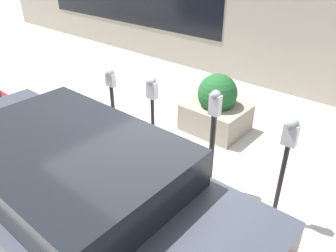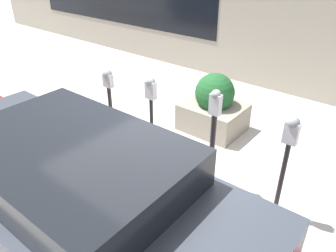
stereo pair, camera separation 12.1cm
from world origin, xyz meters
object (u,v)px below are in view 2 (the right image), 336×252
(parking_meter_nearest, at_px, (288,150))
(parked_car_middle, at_px, (69,189))
(parking_meter_middle, at_px, (151,100))
(parking_meter_fourth, at_px, (109,91))
(parking_meter_second, at_px, (213,129))
(planter_box, at_px, (214,107))

(parking_meter_nearest, relative_size, parked_car_middle, 0.32)
(parking_meter_middle, xyz_separation_m, parking_meter_fourth, (1.00, -0.02, -0.12))
(parking_meter_second, bearing_deg, parking_meter_middle, -2.78)
(parking_meter_middle, distance_m, planter_box, 1.56)
(planter_box, height_order, parked_car_middle, parked_car_middle)
(parking_meter_second, distance_m, parking_meter_middle, 1.18)
(parking_meter_nearest, distance_m, parking_meter_second, 1.00)
(parking_meter_nearest, height_order, parking_meter_fourth, parking_meter_nearest)
(parking_meter_second, relative_size, parked_car_middle, 0.33)
(parking_meter_nearest, bearing_deg, parked_car_middle, 47.79)
(planter_box, bearing_deg, parking_meter_middle, 78.36)
(parking_meter_nearest, height_order, parking_meter_middle, parking_meter_nearest)
(parking_meter_second, bearing_deg, planter_box, -59.32)
(parking_meter_second, height_order, parking_meter_middle, parking_meter_second)
(parking_meter_middle, distance_m, parked_car_middle, 1.99)
(parking_meter_second, distance_m, parking_meter_fourth, 2.17)
(parking_meter_fourth, bearing_deg, parked_car_middle, 127.01)
(parking_meter_second, height_order, planter_box, parking_meter_second)
(parking_meter_nearest, xyz_separation_m, parking_meter_fourth, (3.17, -0.04, -0.13))
(parking_meter_nearest, height_order, planter_box, parking_meter_nearest)
(parking_meter_middle, xyz_separation_m, parked_car_middle, (-0.46, 1.91, -0.26))
(planter_box, bearing_deg, parking_meter_second, 120.68)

